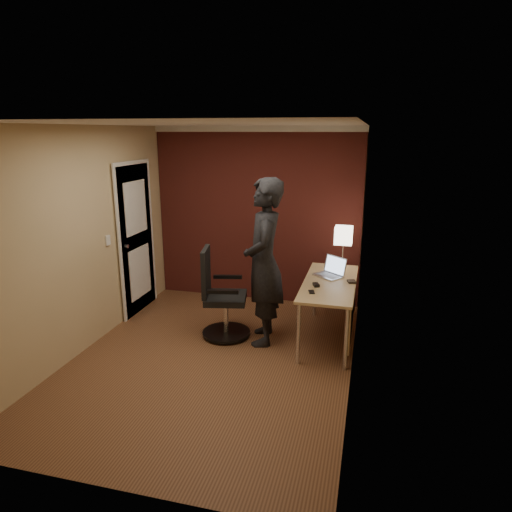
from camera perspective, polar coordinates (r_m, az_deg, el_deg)
name	(u,v)px	position (r m, az deg, el deg)	size (l,w,h in m)	color
room	(230,212)	(6.25, -3.30, 5.54)	(4.00, 4.00, 4.00)	brown
desk	(336,293)	(5.45, 9.92, -4.52)	(0.60, 1.50, 0.73)	tan
desk_lamp	(344,236)	(5.90, 10.88, 2.49)	(0.22, 0.22, 0.54)	silver
laptop	(332,271)	(5.62, 9.42, -1.81)	(0.42, 0.41, 0.23)	silver
mouse	(316,285)	(5.23, 7.52, -3.59)	(0.06, 0.10, 0.03)	black
phone	(312,292)	(5.03, 6.96, -4.48)	(0.06, 0.12, 0.01)	black
wallet	(352,282)	(5.43, 11.87, -3.14)	(0.09, 0.11, 0.02)	black
office_chair	(220,299)	(5.53, -4.52, -5.39)	(0.59, 0.66, 1.08)	black
person	(264,262)	(5.24, 0.99, -0.81)	(0.71, 0.47, 1.94)	black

